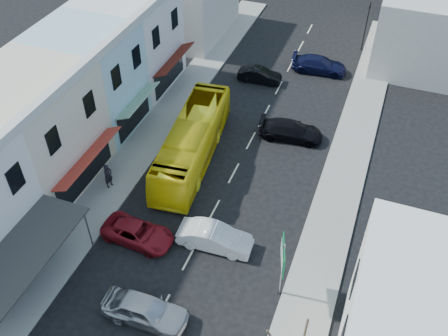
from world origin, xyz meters
TOP-DOWN VIEW (x-y plane):
  - ground at (0.00, 0.00)m, footprint 120.00×120.00m
  - sidewalk_left at (-7.50, 10.00)m, footprint 3.00×52.00m
  - sidewalk_right at (7.50, 10.00)m, footprint 3.00×52.00m
  - shopfront_row at (-12.49, 5.00)m, footprint 8.25×30.00m
  - distant_block_left at (-12.00, 27.00)m, footprint 8.00×10.00m
  - distant_block_right at (11.00, 30.00)m, footprint 8.00×12.00m
  - bus at (-3.37, 8.49)m, footprint 3.74×11.80m
  - car_silver at (-0.54, -4.71)m, footprint 4.46×1.94m
  - car_white at (1.15, 1.32)m, footprint 4.50×2.05m
  - car_red at (-3.53, 0.09)m, footprint 4.70×2.17m
  - car_black_near at (2.76, 13.42)m, footprint 4.69×2.36m
  - car_black_far at (-1.94, 20.37)m, footprint 4.51×2.09m
  - car_navy_far at (2.70, 23.88)m, footprint 4.64×2.20m
  - pedestrian_left at (-7.61, 3.62)m, footprint 0.54×0.68m
  - direction_sign at (5.80, -0.66)m, footprint 1.34×2.09m
  - traffic_signal at (5.80, 29.37)m, footprint 0.67×1.07m

SIDE VIEW (x-z plane):
  - ground at x=0.00m, z-range 0.00..0.00m
  - sidewalk_left at x=-7.50m, z-range 0.00..0.15m
  - sidewalk_right at x=7.50m, z-range 0.00..0.15m
  - car_silver at x=-0.54m, z-range 0.00..1.40m
  - car_white at x=1.15m, z-range 0.00..1.40m
  - car_red at x=-3.53m, z-range 0.00..1.40m
  - car_black_near at x=2.76m, z-range 0.00..1.40m
  - car_black_far at x=-1.94m, z-range 0.00..1.40m
  - car_navy_far at x=2.70m, z-range 0.00..1.40m
  - pedestrian_left at x=-7.61m, z-range 0.15..1.85m
  - bus at x=-3.37m, z-range 0.00..3.10m
  - direction_sign at x=5.80m, z-range 0.00..4.36m
  - traffic_signal at x=5.80m, z-range 0.00..4.89m
  - distant_block_left at x=-12.00m, z-range 0.00..6.00m
  - distant_block_right at x=11.00m, z-range 0.00..7.00m
  - shopfront_row at x=-12.49m, z-range 0.00..8.00m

